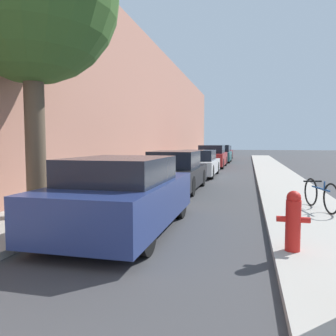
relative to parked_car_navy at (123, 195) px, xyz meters
The scene contains 12 objects.
ground_plane 9.42m from the parked_car_navy, 85.18° to the left, with size 120.00×120.00×0.00m, color #3D3D3F.
sidewalk_left 9.61m from the parked_car_navy, 102.71° to the left, with size 2.00×52.00×0.12m.
sidewalk_right 10.08m from the parked_car_navy, 68.48° to the left, with size 2.00×52.00×0.12m.
building_facade_left 10.43m from the parked_car_navy, 110.29° to the left, with size 0.70×52.00×7.47m.
parked_car_navy is the anchor object (origin of this frame).
parked_car_black 5.49m from the parked_car_navy, 91.82° to the left, with size 1.71×3.99×1.39m.
parked_car_white 10.54m from the parked_car_navy, 90.72° to the left, with size 1.82×4.28×1.30m.
parked_car_red 16.58m from the parked_car_navy, 90.24° to the left, with size 1.75×4.70×1.50m.
parked_car_teal 22.29m from the parked_car_navy, 90.08° to the left, with size 1.81×3.99×1.46m.
parked_car_maroon 27.47m from the parked_car_navy, 90.27° to the left, with size 1.73×3.99×1.35m.
fire_hydrant 3.09m from the parked_car_navy, 16.35° to the right, with size 0.46×0.21×0.88m.
bicycle 4.62m from the parked_car_navy, 31.02° to the left, with size 0.55×1.64×0.69m.
Camera 1 is at (1.52, 0.78, 1.69)m, focal length 35.33 mm.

